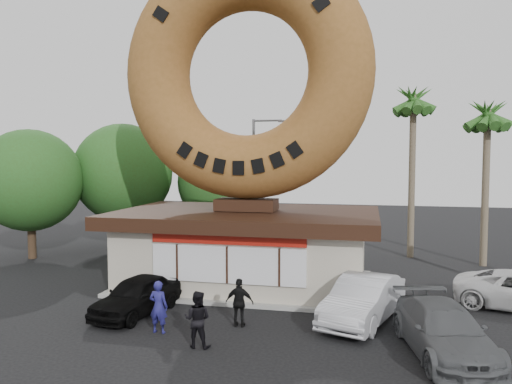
{
  "coord_description": "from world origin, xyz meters",
  "views": [
    {
      "loc": [
        5.16,
        -14.93,
        5.6
      ],
      "look_at": [
        0.87,
        4.0,
        4.25
      ],
      "focal_mm": 35.0,
      "sensor_mm": 36.0,
      "label": 1
    }
  ],
  "objects_px": {
    "car_grey": "(444,330)",
    "giant_donut": "(246,73)",
    "car_black": "(137,295)",
    "donut_shop": "(247,245)",
    "person_left": "(159,307)",
    "person_right": "(240,303)",
    "car_silver": "(363,299)",
    "street_lamp": "(256,175)",
    "person_center": "(197,319)"
  },
  "relations": [
    {
      "from": "donut_shop",
      "to": "person_right",
      "type": "height_order",
      "value": "donut_shop"
    },
    {
      "from": "car_silver",
      "to": "car_grey",
      "type": "bearing_deg",
      "value": -28.8
    },
    {
      "from": "person_left",
      "to": "donut_shop",
      "type": "bearing_deg",
      "value": -99.3
    },
    {
      "from": "giant_donut",
      "to": "person_right",
      "type": "bearing_deg",
      "value": -78.69
    },
    {
      "from": "donut_shop",
      "to": "car_grey",
      "type": "bearing_deg",
      "value": -40.71
    },
    {
      "from": "person_center",
      "to": "car_silver",
      "type": "bearing_deg",
      "value": -143.99
    },
    {
      "from": "person_right",
      "to": "car_silver",
      "type": "bearing_deg",
      "value": -163.57
    },
    {
      "from": "person_left",
      "to": "car_grey",
      "type": "xyz_separation_m",
      "value": [
        8.62,
        0.11,
        -0.13
      ]
    },
    {
      "from": "giant_donut",
      "to": "car_silver",
      "type": "distance_m",
      "value": 10.54
    },
    {
      "from": "giant_donut",
      "to": "car_black",
      "type": "relative_size",
      "value": 2.68
    },
    {
      "from": "car_black",
      "to": "person_center",
      "type": "bearing_deg",
      "value": -28.01
    },
    {
      "from": "person_left",
      "to": "person_right",
      "type": "distance_m",
      "value": 2.63
    },
    {
      "from": "person_right",
      "to": "car_grey",
      "type": "bearing_deg",
      "value": 167.79
    },
    {
      "from": "giant_donut",
      "to": "car_grey",
      "type": "relative_size",
      "value": 2.2
    },
    {
      "from": "person_center",
      "to": "person_right",
      "type": "xyz_separation_m",
      "value": [
        0.76,
        2.01,
        -0.04
      ]
    },
    {
      "from": "donut_shop",
      "to": "car_black",
      "type": "relative_size",
      "value": 2.79
    },
    {
      "from": "car_black",
      "to": "car_silver",
      "type": "xyz_separation_m",
      "value": [
        7.9,
        0.94,
        0.09
      ]
    },
    {
      "from": "car_black",
      "to": "car_grey",
      "type": "bearing_deg",
      "value": 1.71
    },
    {
      "from": "car_grey",
      "to": "giant_donut",
      "type": "bearing_deg",
      "value": 127.39
    },
    {
      "from": "car_black",
      "to": "person_left",
      "type": "bearing_deg",
      "value": -35.96
    },
    {
      "from": "street_lamp",
      "to": "donut_shop",
      "type": "bearing_deg",
      "value": -79.5
    },
    {
      "from": "giant_donut",
      "to": "street_lamp",
      "type": "distance_m",
      "value": 11.2
    },
    {
      "from": "donut_shop",
      "to": "car_silver",
      "type": "height_order",
      "value": "donut_shop"
    },
    {
      "from": "giant_donut",
      "to": "car_black",
      "type": "xyz_separation_m",
      "value": [
        -2.86,
        -4.82,
        -8.5
      ]
    },
    {
      "from": "person_right",
      "to": "car_silver",
      "type": "xyz_separation_m",
      "value": [
        3.99,
        1.39,
        -0.03
      ]
    },
    {
      "from": "person_right",
      "to": "car_black",
      "type": "relative_size",
      "value": 0.4
    },
    {
      "from": "street_lamp",
      "to": "person_left",
      "type": "distance_m",
      "value": 16.82
    },
    {
      "from": "person_right",
      "to": "car_black",
      "type": "bearing_deg",
      "value": -9.46
    },
    {
      "from": "donut_shop",
      "to": "person_center",
      "type": "distance_m",
      "value": 7.33
    },
    {
      "from": "car_grey",
      "to": "car_black",
      "type": "bearing_deg",
      "value": 159.87
    },
    {
      "from": "person_left",
      "to": "car_silver",
      "type": "distance_m",
      "value": 6.85
    },
    {
      "from": "giant_donut",
      "to": "car_grey",
      "type": "bearing_deg",
      "value": -40.78
    },
    {
      "from": "person_right",
      "to": "car_grey",
      "type": "height_order",
      "value": "person_right"
    },
    {
      "from": "car_silver",
      "to": "car_black",
      "type": "bearing_deg",
      "value": -155.02
    },
    {
      "from": "car_grey",
      "to": "person_left",
      "type": "bearing_deg",
      "value": 168.9
    },
    {
      "from": "street_lamp",
      "to": "car_black",
      "type": "relative_size",
      "value": 2.0
    },
    {
      "from": "car_silver",
      "to": "giant_donut",
      "type": "bearing_deg",
      "value": 160.63
    },
    {
      "from": "donut_shop",
      "to": "car_black",
      "type": "xyz_separation_m",
      "value": [
        -2.86,
        -4.8,
        -1.08
      ]
    },
    {
      "from": "car_black",
      "to": "donut_shop",
      "type": "bearing_deg",
      "value": 69.25
    },
    {
      "from": "giant_donut",
      "to": "person_left",
      "type": "xyz_separation_m",
      "value": [
        -1.32,
        -6.41,
        -8.34
      ]
    },
    {
      "from": "person_left",
      "to": "person_center",
      "type": "height_order",
      "value": "person_left"
    },
    {
      "from": "person_center",
      "to": "car_grey",
      "type": "height_order",
      "value": "person_center"
    },
    {
      "from": "person_right",
      "to": "person_left",
      "type": "bearing_deg",
      "value": 22.77
    },
    {
      "from": "donut_shop",
      "to": "street_lamp",
      "type": "height_order",
      "value": "street_lamp"
    },
    {
      "from": "car_grey",
      "to": "person_right",
      "type": "bearing_deg",
      "value": 158.82
    },
    {
      "from": "car_silver",
      "to": "person_left",
      "type": "bearing_deg",
      "value": -140.1
    },
    {
      "from": "person_left",
      "to": "person_right",
      "type": "relative_size",
      "value": 1.05
    },
    {
      "from": "person_right",
      "to": "car_silver",
      "type": "height_order",
      "value": "person_right"
    },
    {
      "from": "street_lamp",
      "to": "person_center",
      "type": "bearing_deg",
      "value": -82.91
    },
    {
      "from": "car_silver",
      "to": "person_right",
      "type": "bearing_deg",
      "value": -142.54
    }
  ]
}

